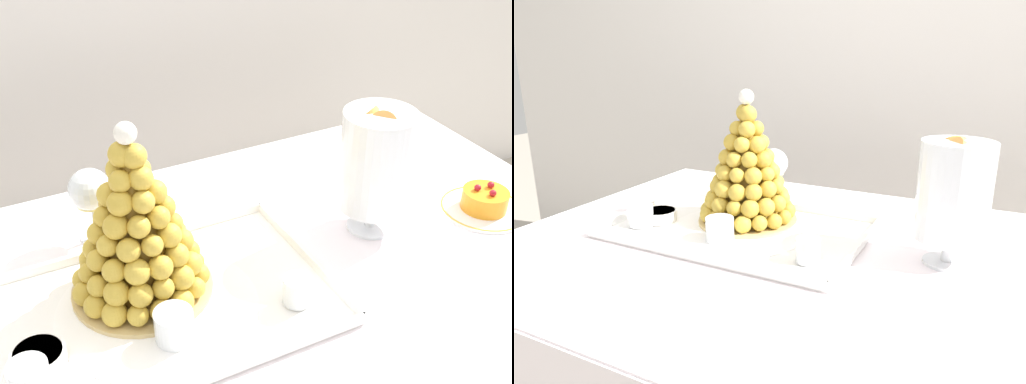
# 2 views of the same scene
# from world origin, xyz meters

# --- Properties ---
(buffet_table) EXTENTS (1.41, 0.97, 0.75)m
(buffet_table) POSITION_xyz_m (0.00, 0.00, 0.65)
(buffet_table) COLOR brown
(buffet_table) RESTS_ON ground_plane
(serving_tray) EXTENTS (0.59, 0.38, 0.02)m
(serving_tray) POSITION_xyz_m (-0.21, 0.03, 0.75)
(serving_tray) COLOR white
(serving_tray) RESTS_ON buffet_table
(croquembouche) EXTENTS (0.25, 0.25, 0.32)m
(croquembouche) POSITION_xyz_m (-0.21, 0.08, 0.88)
(croquembouche) COLOR tan
(croquembouche) RESTS_ON serving_tray
(dessert_cup_left) EXTENTS (0.06, 0.06, 0.05)m
(dessert_cup_left) POSITION_xyz_m (-0.43, -0.06, 0.78)
(dessert_cup_left) COLOR silver
(dessert_cup_left) RESTS_ON serving_tray
(dessert_cup_mid_left) EXTENTS (0.06, 0.06, 0.05)m
(dessert_cup_mid_left) POSITION_xyz_m (-0.21, -0.05, 0.78)
(dessert_cup_mid_left) COLOR silver
(dessert_cup_mid_left) RESTS_ON serving_tray
(dessert_cup_centre) EXTENTS (0.05, 0.05, 0.05)m
(dessert_cup_centre) POSITION_xyz_m (0.01, -0.07, 0.78)
(dessert_cup_centre) COLOR silver
(dessert_cup_centre) RESTS_ON serving_tray
(creme_brulee_ramekin) EXTENTS (0.08, 0.08, 0.03)m
(creme_brulee_ramekin) POSITION_xyz_m (-0.41, -0.01, 0.77)
(creme_brulee_ramekin) COLOR white
(creme_brulee_ramekin) RESTS_ON serving_tray
(macaron_goblet) EXTENTS (0.14, 0.14, 0.27)m
(macaron_goblet) POSITION_xyz_m (0.26, 0.07, 0.90)
(macaron_goblet) COLOR white
(macaron_goblet) RESTS_ON buffet_table
(fruit_tart_plate) EXTENTS (0.18, 0.18, 0.06)m
(fruit_tart_plate) POSITION_xyz_m (0.50, 0.01, 0.77)
(fruit_tart_plate) COLOR white
(fruit_tart_plate) RESTS_ON buffet_table
(wine_glass) EXTENTS (0.08, 0.08, 0.15)m
(wine_glass) POSITION_xyz_m (-0.24, 0.28, 0.86)
(wine_glass) COLOR silver
(wine_glass) RESTS_ON buffet_table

